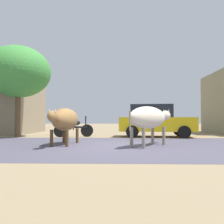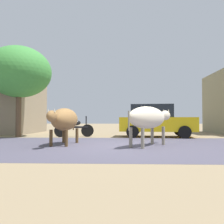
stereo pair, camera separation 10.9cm
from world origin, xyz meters
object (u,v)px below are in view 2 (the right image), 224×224
roadside_tree (19,72)px  parked_motorcycle (75,128)px  cow_far_dark (149,118)px  cow_near_brown (64,120)px  parked_hatchback_car (156,120)px

roadside_tree → parked_motorcycle: (2.90, 0.04, -2.84)m
parked_motorcycle → cow_far_dark: (3.29, -3.97, 0.47)m
roadside_tree → parked_motorcycle: size_ratio=2.38×
roadside_tree → cow_near_brown: roadside_tree is taller
roadside_tree → cow_far_dark: roadside_tree is taller
parked_hatchback_car → roadside_tree: bearing=-177.8°
parked_motorcycle → cow_near_brown: (0.36, -3.65, 0.41)m
parked_hatchback_car → parked_motorcycle: 4.15m
parked_motorcycle → cow_near_brown: bearing=-84.4°
parked_hatchback_car → cow_near_brown: parked_hatchback_car is taller
parked_hatchback_car → cow_far_dark: parked_hatchback_car is taller
parked_hatchback_car → parked_motorcycle: (-4.13, -0.23, -0.37)m
parked_motorcycle → roadside_tree: bearing=-179.2°
parked_motorcycle → cow_near_brown: size_ratio=0.78×
cow_near_brown → parked_motorcycle: bearing=95.6°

